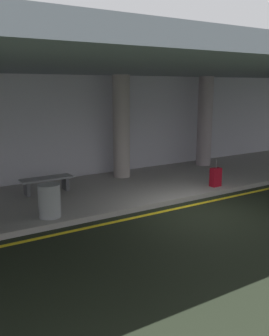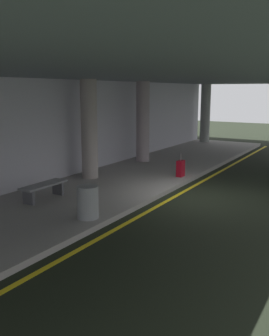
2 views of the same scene
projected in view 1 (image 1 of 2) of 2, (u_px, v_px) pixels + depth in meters
ground_plane at (201, 213)px, 10.28m from camera, size 60.00×60.00×0.00m
sidewalk at (140, 186)px, 12.83m from camera, size 26.00×4.20×0.15m
lane_stripe_yellow at (186, 207)px, 10.82m from camera, size 26.00×0.14×0.01m
support_column_left_mid at (121, 127)px, 13.43m from camera, size 0.61×0.61×3.65m
support_column_center at (205, 122)px, 15.51m from camera, size 0.61×0.61×3.65m
ceiling_overhang at (149, 68)px, 11.59m from camera, size 28.00×13.20×0.30m
terminal_back_wall at (108, 127)px, 14.30m from camera, size 26.00×0.30×3.80m
suitcase_upright_primary at (216, 177)px, 12.40m from camera, size 0.36×0.22×0.90m
bench_metal at (46, 182)px, 11.66m from camera, size 1.60×0.50×0.48m
trash_bin_steel at (49, 201)px, 9.46m from camera, size 0.56×0.56×0.85m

